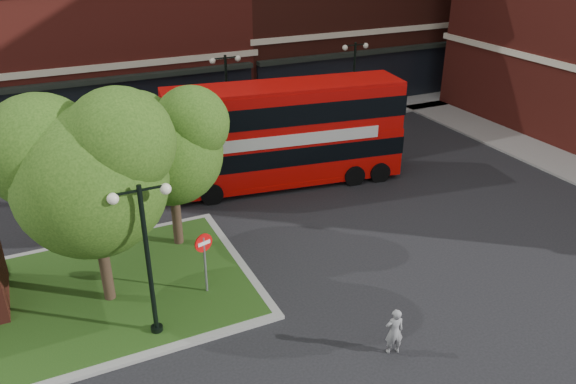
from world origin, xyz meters
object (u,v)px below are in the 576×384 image
bus (285,128)px  car_silver (151,136)px  car_white (286,124)px  woman (394,331)px

bus → car_silver: bearing=130.5°
bus → car_white: bus is taller
woman → car_silver: bearing=-70.3°
woman → car_silver: woman is taller
car_silver → car_white: 7.70m
bus → woman: 12.41m
bus → car_silver: 9.06m
bus → woman: bearing=-92.0°
woman → car_white: 18.69m
bus → woman: (-2.17, -12.06, -2.00)m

